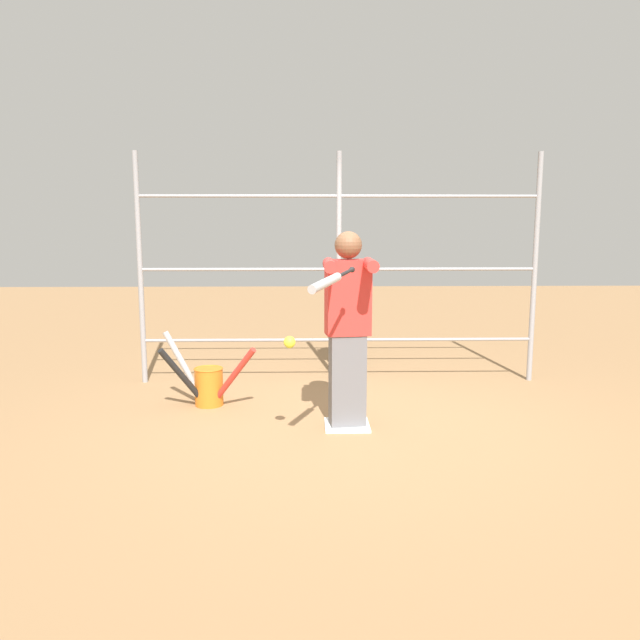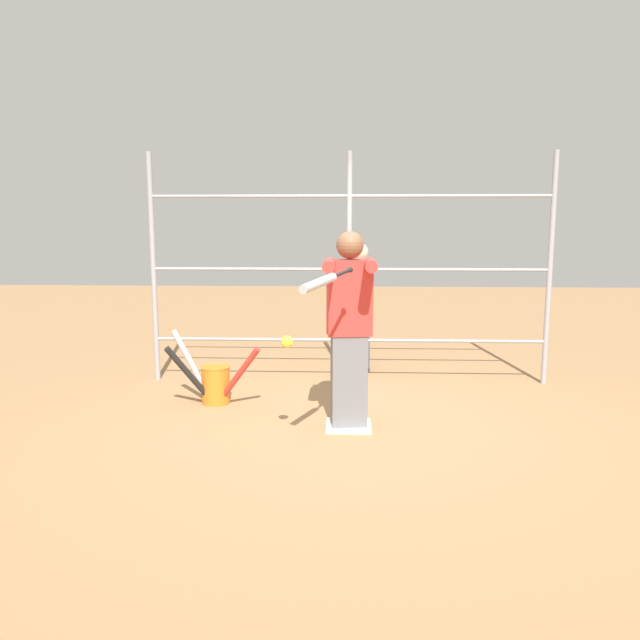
{
  "view_description": "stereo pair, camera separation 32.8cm",
  "coord_description": "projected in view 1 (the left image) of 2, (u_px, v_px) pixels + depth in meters",
  "views": [
    {
      "loc": [
        0.36,
        5.39,
        1.84
      ],
      "look_at": [
        0.25,
        0.22,
        1.01
      ],
      "focal_mm": 35.0,
      "sensor_mm": 36.0,
      "label": 1
    },
    {
      "loc": [
        0.03,
        5.39,
        1.84
      ],
      "look_at": [
        0.25,
        0.22,
        1.01
      ],
      "focal_mm": 35.0,
      "sensor_mm": 36.0,
      "label": 2
    }
  ],
  "objects": [
    {
      "name": "ground_plane",
      "position": [
        347.0,
        426.0,
        5.62
      ],
      "size": [
        24.0,
        24.0,
        0.0
      ],
      "primitive_type": "plane",
      "color": "#9E754C"
    },
    {
      "name": "home_plate",
      "position": [
        347.0,
        425.0,
        5.62
      ],
      "size": [
        0.4,
        0.4,
        0.02
      ],
      "color": "white",
      "rests_on": "ground"
    },
    {
      "name": "fence_backstop",
      "position": [
        339.0,
        269.0,
        7.0
      ],
      "size": [
        4.5,
        0.06,
        2.58
      ],
      "color": "#939399",
      "rests_on": "ground"
    },
    {
      "name": "batter",
      "position": [
        348.0,
        323.0,
        5.45
      ],
      "size": [
        0.45,
        0.62,
        1.74
      ],
      "color": "slate",
      "rests_on": "ground"
    },
    {
      "name": "baseball_bat_swinging",
      "position": [
        329.0,
        281.0,
        4.5
      ],
      "size": [
        0.38,
        0.76,
        0.14
      ],
      "color": "black"
    },
    {
      "name": "softball_in_flight",
      "position": [
        290.0,
        342.0,
        4.94
      ],
      "size": [
        0.1,
        0.1,
        0.1
      ],
      "color": "yellow"
    },
    {
      "name": "bat_bucket",
      "position": [
        207.0,
        384.0,
        6.21
      ],
      "size": [
        0.96,
        0.5,
        0.76
      ],
      "color": "orange",
      "rests_on": "ground"
    },
    {
      "name": "bystander_behind_fence",
      "position": [
        347.0,
        305.0,
        7.55
      ],
      "size": [
        0.32,
        0.2,
        1.57
      ],
      "color": "#3F3F47",
      "rests_on": "ground"
    }
  ]
}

